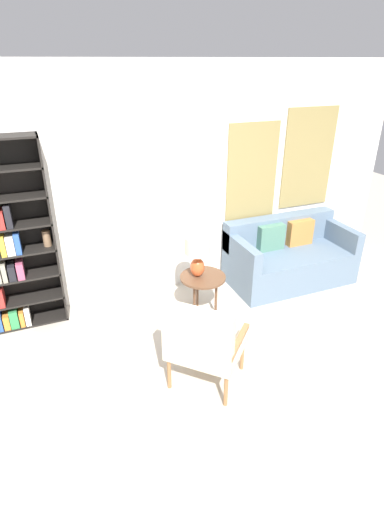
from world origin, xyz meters
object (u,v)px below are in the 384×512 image
object	(u,v)px
table_lamp	(198,252)
couch	(288,257)
bookshelf	(1,246)
side_table	(203,280)
armchair	(203,341)

from	to	relation	value
table_lamp	couch	bearing A→B (deg)	12.33
bookshelf	side_table	world-z (taller)	bookshelf
bookshelf	couch	xyz separation A→B (m)	(3.38, -0.25, -0.64)
armchair	table_lamp	world-z (taller)	table_lamp
side_table	table_lamp	distance (m)	0.36
couch	armchair	bearing A→B (deg)	-142.62
bookshelf	armchair	xyz separation A→B (m)	(1.54, -1.66, -0.45)
bookshelf	armchair	size ratio (longest dim) A/B	2.26
side_table	bookshelf	bearing A→B (deg)	163.37
bookshelf	table_lamp	size ratio (longest dim) A/B	4.32
bookshelf	table_lamp	xyz separation A→B (m)	(1.95, -0.56, -0.16)
armchair	table_lamp	xyz separation A→B (m)	(0.41, 1.09, 0.29)
couch	table_lamp	distance (m)	1.55
bookshelf	table_lamp	bearing A→B (deg)	-16.12
armchair	side_table	bearing A→B (deg)	66.53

